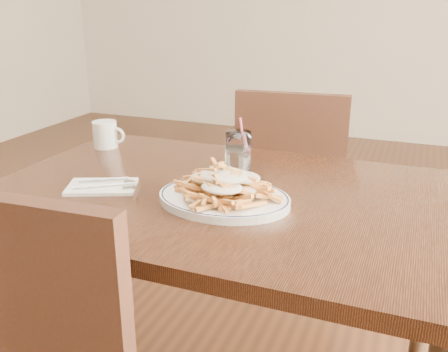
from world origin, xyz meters
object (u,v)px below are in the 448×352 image
at_px(table, 219,218).
at_px(loaded_fries, 224,180).
at_px(water_glass, 238,154).
at_px(coffee_mug, 106,134).
at_px(fries_plate, 224,198).
at_px(chair_far, 292,185).

relative_size(table, loaded_fries, 4.90).
xyz_separation_m(loaded_fries, water_glass, (-0.05, 0.23, -0.01)).
bearing_deg(table, water_glass, 91.87).
xyz_separation_m(water_glass, coffee_mug, (-0.50, 0.07, -0.01)).
bearing_deg(fries_plate, water_glass, 101.77).
relative_size(chair_far, coffee_mug, 8.01).
height_order(chair_far, coffee_mug, chair_far).
relative_size(fries_plate, water_glass, 2.42).
distance_m(chair_far, coffee_mug, 0.78).
distance_m(chair_far, loaded_fries, 0.86).
bearing_deg(loaded_fries, fries_plate, 180.00).
bearing_deg(loaded_fries, coffee_mug, 150.84).
distance_m(water_glass, coffee_mug, 0.50).
bearing_deg(fries_plate, loaded_fries, 0.00).
xyz_separation_m(table, loaded_fries, (0.04, -0.07, 0.14)).
bearing_deg(table, fries_plate, -59.12).
height_order(fries_plate, coffee_mug, coffee_mug).
bearing_deg(table, chair_far, 88.35).
xyz_separation_m(chair_far, water_glass, (-0.03, -0.57, 0.29)).
height_order(loaded_fries, water_glass, water_glass).
bearing_deg(coffee_mug, loaded_fries, -29.16).
xyz_separation_m(chair_far, fries_plate, (0.02, -0.80, 0.25)).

